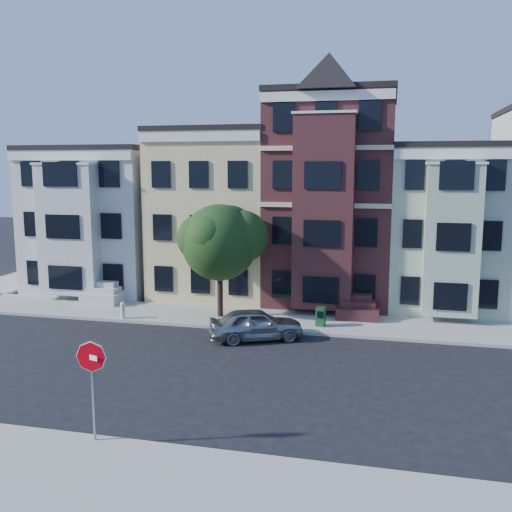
% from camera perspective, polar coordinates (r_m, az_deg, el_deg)
% --- Properties ---
extents(ground, '(120.00, 120.00, 0.00)m').
position_cam_1_polar(ground, '(22.16, 3.54, -12.32)').
color(ground, black).
extents(far_sidewalk, '(60.00, 4.00, 0.15)m').
position_cam_1_polar(far_sidewalk, '(29.66, 6.20, -6.68)').
color(far_sidewalk, '#9E9B93').
rests_on(far_sidewalk, ground).
extents(near_sidewalk, '(60.00, 4.00, 0.15)m').
position_cam_1_polar(near_sidewalk, '(15.09, -2.08, -22.83)').
color(near_sidewalk, '#9E9B93').
rests_on(near_sidewalk, ground).
extents(house_white, '(8.00, 9.00, 9.00)m').
position_cam_1_polar(house_white, '(39.60, -14.53, 3.52)').
color(house_white, beige).
rests_on(house_white, ground).
extents(house_yellow, '(7.00, 9.00, 10.00)m').
position_cam_1_polar(house_yellow, '(36.52, -3.36, 4.15)').
color(house_yellow, '#DDC589').
rests_on(house_yellow, ground).
extents(house_brown, '(7.00, 9.00, 12.00)m').
position_cam_1_polar(house_brown, '(35.10, 7.69, 5.53)').
color(house_brown, '#411D1D').
rests_on(house_brown, ground).
extents(house_green, '(6.00, 9.00, 9.00)m').
position_cam_1_polar(house_green, '(35.18, 18.25, 2.72)').
color(house_green, '#A0B296').
rests_on(house_green, ground).
extents(street_tree, '(7.69, 7.69, 7.37)m').
position_cam_1_polar(street_tree, '(29.89, -3.66, 0.84)').
color(street_tree, '#26481A').
rests_on(street_tree, far_sidewalk).
extents(parked_car, '(4.71, 3.44, 1.49)m').
position_cam_1_polar(parked_car, '(26.80, -0.02, -6.83)').
color(parked_car, '#92969A').
rests_on(parked_car, ground).
extents(newspaper_box, '(0.49, 0.44, 0.98)m').
position_cam_1_polar(newspaper_box, '(28.74, 6.48, -6.03)').
color(newspaper_box, '#175021').
rests_on(newspaper_box, far_sidewalk).
extents(fire_hydrant, '(0.29, 0.29, 0.70)m').
position_cam_1_polar(fire_hydrant, '(30.82, -13.17, -5.45)').
color(fire_hydrant, silver).
rests_on(fire_hydrant, far_sidewalk).
extents(stop_sign, '(0.92, 0.41, 3.36)m').
position_cam_1_polar(stop_sign, '(17.39, -16.02, -12.28)').
color(stop_sign, '#C3010C').
rests_on(stop_sign, near_sidewalk).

